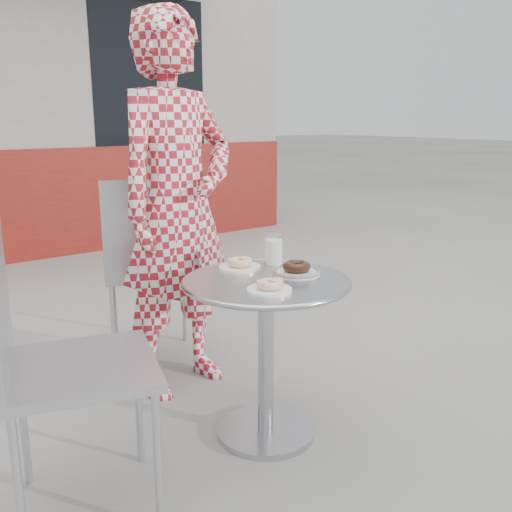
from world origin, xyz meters
TOP-DOWN VIEW (x-y plane):
  - ground at (0.00, 0.00)m, footprint 60.00×60.00m
  - bistro_table at (-0.02, 0.00)m, footprint 0.66×0.66m
  - chair_far at (-0.03, 0.96)m, footprint 0.61×0.62m
  - chair_left at (-0.78, 0.02)m, footprint 0.59×0.58m
  - seated_person at (-0.05, 0.63)m, footprint 0.70×0.53m
  - plate_far at (-0.01, 0.19)m, footprint 0.17×0.17m
  - plate_near at (-0.11, -0.13)m, footprint 0.16×0.16m
  - plate_checker at (0.12, -0.01)m, footprint 0.19×0.19m
  - milk_cup at (0.15, 0.17)m, footprint 0.08×0.08m

SIDE VIEW (x-z plane):
  - ground at x=0.00m, z-range 0.00..0.00m
  - chair_left at x=-0.78m, z-range -0.19..0.79m
  - chair_far at x=-0.03m, z-range -0.19..0.80m
  - bistro_table at x=-0.02m, z-range 0.17..0.83m
  - plate_checker at x=0.12m, z-range 0.65..0.70m
  - plate_near at x=-0.11m, z-range 0.66..0.70m
  - plate_far at x=-0.01m, z-range 0.66..0.70m
  - milk_cup at x=0.15m, z-range 0.66..0.79m
  - seated_person at x=-0.05m, z-range 0.00..1.75m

